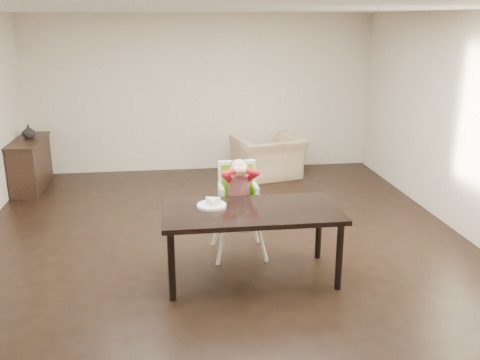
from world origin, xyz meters
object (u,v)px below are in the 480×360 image
object	(u,v)px
high_chair	(238,187)
sideboard	(30,164)
armchair	(268,150)
dining_table	(252,217)

from	to	relation	value
high_chair	sideboard	distance (m)	4.14
sideboard	armchair	bearing A→B (deg)	1.49
high_chair	sideboard	xyz separation A→B (m)	(-2.94, 2.89, -0.39)
armchair	sideboard	bearing A→B (deg)	-12.53
sideboard	dining_table	bearing A→B (deg)	-49.67
dining_table	armchair	size ratio (longest dim) A/B	1.68
high_chair	dining_table	bearing A→B (deg)	-86.04
high_chair	armchair	distance (m)	3.14
armchair	sideboard	world-z (taller)	armchair
dining_table	high_chair	distance (m)	0.65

